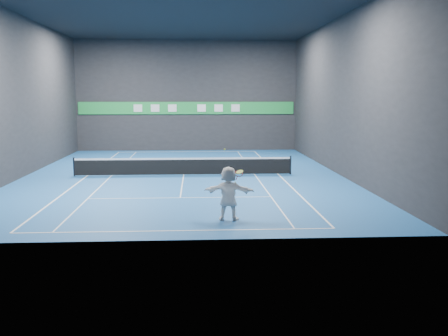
{
  "coord_description": "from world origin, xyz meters",
  "views": [
    {
      "loc": [
        0.74,
        -28.41,
        4.58
      ],
      "look_at": [
        1.91,
        -7.5,
        1.5
      ],
      "focal_mm": 40.0,
      "sensor_mm": 36.0,
      "label": 1
    }
  ],
  "objects": [
    {
      "name": "wall_left",
      "position": [
        -9.0,
        0.0,
        4.5
      ],
      "size": [
        0.1,
        26.0,
        9.0
      ],
      "primitive_type": "cube",
      "color": "#242427",
      "rests_on": "ground"
    },
    {
      "name": "wall_back",
      "position": [
        0.0,
        13.0,
        4.5
      ],
      "size": [
        18.0,
        0.1,
        9.0
      ],
      "primitive_type": "cube",
      "color": "#242427",
      "rests_on": "ground"
    },
    {
      "name": "center_service_line",
      "position": [
        0.0,
        0.0,
        0.0
      ],
      "size": [
        0.06,
        12.8,
        0.01
      ],
      "primitive_type": "cube",
      "color": "white",
      "rests_on": "ground"
    },
    {
      "name": "wall_front",
      "position": [
        0.0,
        -13.0,
        4.5
      ],
      "size": [
        18.0,
        0.1,
        9.0
      ],
      "primitive_type": "cube",
      "color": "#242427",
      "rests_on": "ground"
    },
    {
      "name": "service_line_near",
      "position": [
        0.0,
        -6.4,
        0.0
      ],
      "size": [
        8.23,
        0.06,
        0.01
      ],
      "primitive_type": "cube",
      "color": "white",
      "rests_on": "ground"
    },
    {
      "name": "tennis_net",
      "position": [
        0.0,
        0.0,
        0.54
      ],
      "size": [
        12.5,
        0.1,
        1.07
      ],
      "color": "black",
      "rests_on": "ground"
    },
    {
      "name": "sideline_singles_right",
      "position": [
        4.11,
        0.0,
        0.0
      ],
      "size": [
        0.06,
        23.78,
        0.01
      ],
      "primitive_type": "cube",
      "color": "white",
      "rests_on": "ground"
    },
    {
      "name": "tennis_racket",
      "position": [
        2.28,
        -10.46,
        1.67
      ],
      "size": [
        0.42,
        0.34,
        0.69
      ],
      "color": "#AF1212",
      "rests_on": "player"
    },
    {
      "name": "tennis_ball",
      "position": [
        1.77,
        -10.46,
        2.62
      ],
      "size": [
        0.07,
        0.07,
        0.07
      ],
      "primitive_type": "sphere",
      "color": "#C1D623",
      "rests_on": "player"
    },
    {
      "name": "sideline_singles_left",
      "position": [
        -4.11,
        0.0,
        0.0
      ],
      "size": [
        0.06,
        23.78,
        0.01
      ],
      "primitive_type": "cube",
      "color": "white",
      "rests_on": "ground"
    },
    {
      "name": "baseline_far",
      "position": [
        0.0,
        11.89,
        0.0
      ],
      "size": [
        10.98,
        0.08,
        0.01
      ],
      "primitive_type": "cube",
      "color": "white",
      "rests_on": "ground"
    },
    {
      "name": "sponsor_banner",
      "position": [
        0.0,
        12.93,
        3.5
      ],
      "size": [
        17.64,
        0.11,
        1.0
      ],
      "color": "green",
      "rests_on": "wall_back"
    },
    {
      "name": "player",
      "position": [
        1.91,
        -10.5,
        1.0
      ],
      "size": [
        1.93,
        0.9,
        2.01
      ],
      "primitive_type": "imported",
      "rotation": [
        0.0,
        0.0,
        2.97
      ],
      "color": "white",
      "rests_on": "ground"
    },
    {
      "name": "baseline_near",
      "position": [
        0.0,
        -11.89,
        0.0
      ],
      "size": [
        10.98,
        0.08,
        0.01
      ],
      "primitive_type": "cube",
      "color": "white",
      "rests_on": "ground"
    },
    {
      "name": "wall_right",
      "position": [
        9.0,
        0.0,
        4.5
      ],
      "size": [
        0.1,
        26.0,
        9.0
      ],
      "primitive_type": "cube",
      "color": "#242427",
      "rests_on": "ground"
    },
    {
      "name": "ceiling",
      "position": [
        0.0,
        0.0,
        9.0
      ],
      "size": [
        26.0,
        26.0,
        0.0
      ],
      "primitive_type": "plane",
      "color": "black",
      "rests_on": "ground"
    },
    {
      "name": "ground",
      "position": [
        0.0,
        0.0,
        0.0
      ],
      "size": [
        26.0,
        26.0,
        0.0
      ],
      "primitive_type": "plane",
      "color": "#1B5395",
      "rests_on": "ground"
    },
    {
      "name": "service_line_far",
      "position": [
        0.0,
        6.4,
        0.0
      ],
      "size": [
        8.23,
        0.06,
        0.01
      ],
      "primitive_type": "cube",
      "color": "white",
      "rests_on": "ground"
    },
    {
      "name": "sideline_doubles_left",
      "position": [
        -5.49,
        0.0,
        0.0
      ],
      "size": [
        0.08,
        23.78,
        0.01
      ],
      "primitive_type": "cube",
      "color": "white",
      "rests_on": "ground"
    },
    {
      "name": "sideline_doubles_right",
      "position": [
        5.49,
        0.0,
        0.0
      ],
      "size": [
        0.08,
        23.78,
        0.01
      ],
      "primitive_type": "cube",
      "color": "white",
      "rests_on": "ground"
    }
  ]
}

